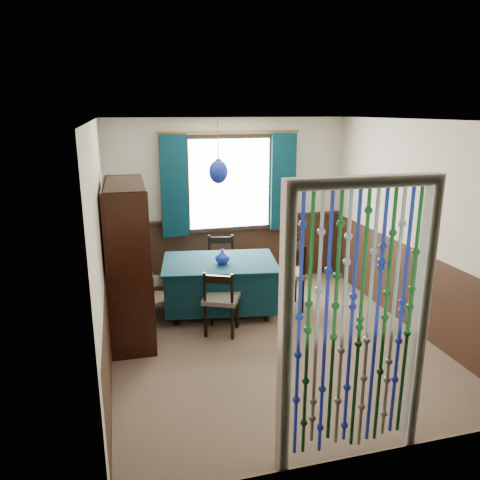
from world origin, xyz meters
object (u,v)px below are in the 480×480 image
object	(u,v)px
bowl_shelf	(132,235)
vase_sideboard	(132,245)
chair_far	(221,264)
vase_table	(222,257)
sideboard	(130,283)
chair_near	(221,300)
pendant_lamp	(218,172)
dining_table	(220,282)
chair_left	(154,283)
chair_right	(289,274)

from	to	relation	value
bowl_shelf	vase_sideboard	bearing A→B (deg)	90.00
chair_far	vase_table	bearing A→B (deg)	91.20
vase_table	vase_sideboard	bearing A→B (deg)	173.83
vase_sideboard	chair_far	bearing A→B (deg)	26.38
sideboard	vase_table	size ratio (longest dim) A/B	10.37
vase_table	bowl_shelf	size ratio (longest dim) A/B	0.92
chair_near	vase_sideboard	distance (m)	1.30
chair_far	pendant_lamp	xyz separation A→B (m)	(-0.16, -0.64, 1.42)
dining_table	vase_table	size ratio (longest dim) A/B	9.16
vase_sideboard	chair_left	bearing A→B (deg)	13.48
chair_right	bowl_shelf	xyz separation A→B (m)	(-2.02, -0.41, 0.78)
chair_far	chair_right	world-z (taller)	chair_right
sideboard	chair_right	bearing A→B (deg)	6.01
pendant_lamp	chair_far	bearing A→B (deg)	76.01
chair_near	pendant_lamp	world-z (taller)	pendant_lamp
vase_sideboard	sideboard	bearing A→B (deg)	-100.88
dining_table	vase_sideboard	distance (m)	1.24
chair_right	vase_sideboard	bearing A→B (deg)	92.85
dining_table	vase_sideboard	size ratio (longest dim) A/B	9.19
chair_far	bowl_shelf	bearing A→B (deg)	55.00
pendant_lamp	vase_sideboard	world-z (taller)	pendant_lamp
chair_right	pendant_lamp	distance (m)	1.66
chair_right	sideboard	size ratio (longest dim) A/B	0.51
sideboard	vase_sideboard	distance (m)	0.49
chair_near	chair_far	size ratio (longest dim) A/B	0.97
vase_table	sideboard	bearing A→B (deg)	-170.67
chair_far	bowl_shelf	size ratio (longest dim) A/B	4.44
pendant_lamp	bowl_shelf	world-z (taller)	pendant_lamp
pendant_lamp	bowl_shelf	xyz separation A→B (m)	(-1.10, -0.52, -0.60)
chair_left	dining_table	bearing A→B (deg)	91.83
chair_near	bowl_shelf	distance (m)	1.28
chair_far	vase_table	size ratio (longest dim) A/B	4.80
chair_left	pendant_lamp	xyz separation A→B (m)	(0.85, -0.08, 1.41)
chair_far	chair_right	size ratio (longest dim) A/B	0.92
chair_right	bowl_shelf	size ratio (longest dim) A/B	4.85
dining_table	vase_table	bearing A→B (deg)	-71.64
chair_far	sideboard	size ratio (longest dim) A/B	0.46
chair_left	vase_table	distance (m)	0.95
dining_table	chair_far	xyz separation A→B (m)	(0.16, 0.64, 0.04)
chair_far	sideboard	distance (m)	1.63
sideboard	vase_sideboard	world-z (taller)	sideboard
vase_table	bowl_shelf	xyz separation A→B (m)	(-1.11, -0.42, 0.48)
chair_right	vase_sideboard	world-z (taller)	vase_sideboard
bowl_shelf	vase_sideboard	world-z (taller)	bowl_shelf
chair_right	vase_sideboard	size ratio (longest dim) A/B	5.26
chair_near	bowl_shelf	world-z (taller)	bowl_shelf
dining_table	pendant_lamp	bearing A→B (deg)	-170.84
chair_far	chair_left	world-z (taller)	chair_left
dining_table	chair_left	xyz separation A→B (m)	(-0.85, 0.08, 0.04)
pendant_lamp	bowl_shelf	size ratio (longest dim) A/B	4.13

